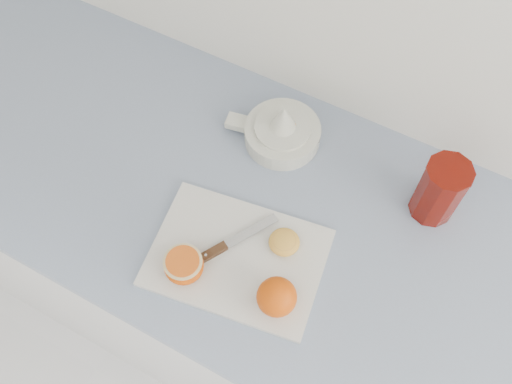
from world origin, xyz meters
TOP-DOWN VIEW (x-y plane):
  - counter at (0.13, 1.70)m, footprint 2.27×0.64m
  - cutting_board at (-0.03, 1.58)m, footprint 0.35×0.28m
  - whole_orange at (0.08, 1.53)m, footprint 0.07×0.07m
  - half_orange at (-0.10, 1.51)m, footprint 0.07×0.07m
  - squeezed_shell at (0.04, 1.64)m, footprint 0.06×0.06m
  - paring_knife at (-0.07, 1.56)m, footprint 0.11×0.18m
  - citrus_juicer at (-0.08, 1.86)m, footprint 0.20×0.16m
  - red_tumbler at (0.26, 1.86)m, footprint 0.09×0.09m

SIDE VIEW (x-z plane):
  - counter at x=0.13m, z-range 0.00..0.89m
  - cutting_board at x=-0.03m, z-range 0.89..0.90m
  - paring_knife at x=-0.07m, z-range 0.90..0.91m
  - squeezed_shell at x=0.04m, z-range 0.90..0.93m
  - citrus_juicer at x=-0.08m, z-range 0.87..0.97m
  - half_orange at x=-0.10m, z-range 0.90..0.95m
  - whole_orange at x=0.08m, z-range 0.90..0.97m
  - red_tumbler at x=0.26m, z-range 0.88..1.03m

